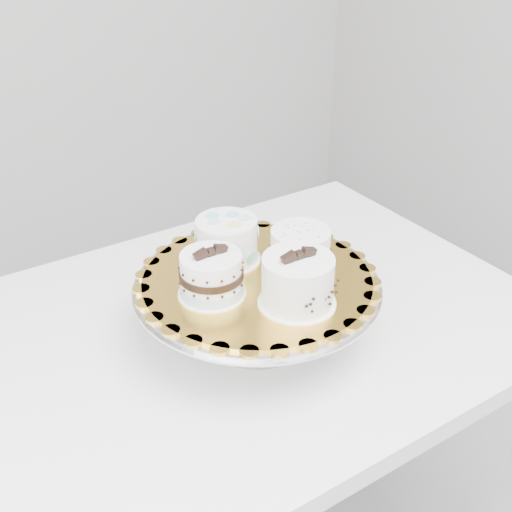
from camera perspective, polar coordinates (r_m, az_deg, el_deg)
table at (r=1.20m, az=-2.99°, el=-9.52°), size 1.17×0.81×0.75m
cake_stand at (r=1.08m, az=0.10°, el=-3.73°), size 0.41×0.41×0.11m
cake_board at (r=1.06m, az=0.10°, el=-2.04°), size 0.42×0.42×0.01m
cake_swirl at (r=0.98m, az=3.72°, el=-2.35°), size 0.12×0.12×0.10m
cake_banded at (r=1.00m, az=-3.98°, el=-1.82°), size 0.11×0.11×0.09m
cake_dots at (r=1.09m, az=-2.62°, el=1.45°), size 0.13×0.13×0.08m
cake_ribbon at (r=1.09m, az=4.00°, el=0.83°), size 0.13×0.13×0.06m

